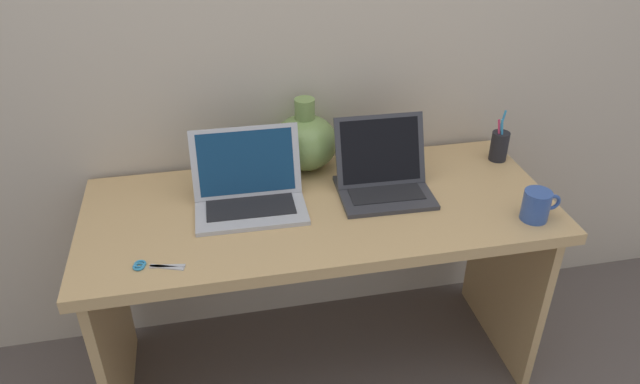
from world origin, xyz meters
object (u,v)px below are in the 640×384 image
Objects in this scene: pen_cup at (499,146)px; scissors at (149,266)px; green_vase at (305,141)px; coffee_mug at (537,205)px; laptop_left at (248,187)px; laptop_right at (382,173)px.

pen_cup is 1.30× the size of scissors.
green_vase is 0.81m from coffee_mug.
laptop_left is 2.84× the size of coffee_mug.
laptop_right is at bearing 19.81° from scissors.
scissors is at bearing -138.11° from laptop_left.
pen_cup is (0.48, 0.12, -0.01)m from laptop_right.
pen_cup is (0.94, 0.11, -0.00)m from laptop_left.
scissors is at bearing -138.03° from green_vase.
green_vase is (-0.23, 0.21, 0.04)m from laptop_right.
laptop_left is at bearing -137.91° from green_vase.
scissors is (-1.25, -0.39, -0.05)m from pen_cup.
coffee_mug is at bearing -17.48° from laptop_left.
pen_cup reaches higher than coffee_mug.
pen_cup is 1.31m from scissors.
green_vase is 2.10× the size of coffee_mug.
pen_cup is at bearing 6.88° from laptop_left.
coffee_mug is at bearing -98.99° from pen_cup.
scissors is (-0.54, -0.48, -0.10)m from green_vase.
laptop_left is at bearing 162.52° from coffee_mug.
laptop_left is at bearing 179.48° from laptop_right.
laptop_left is 0.31m from green_vase.
coffee_mug reaches higher than scissors.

